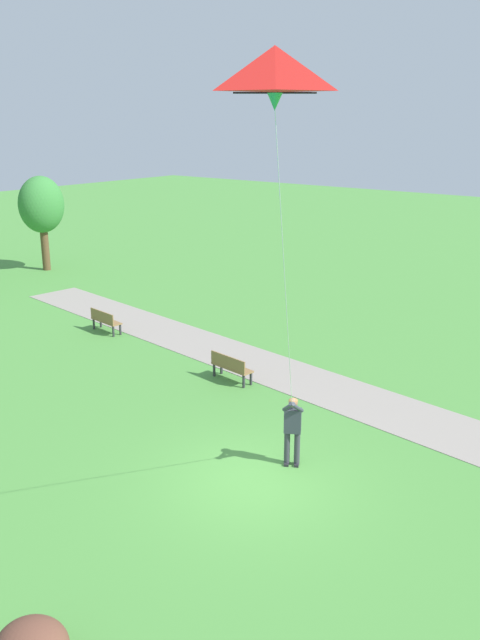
{
  "coord_description": "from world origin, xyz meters",
  "views": [
    {
      "loc": [
        -10.69,
        -7.99,
        7.98
      ],
      "look_at": [
        0.57,
        0.87,
        3.56
      ],
      "focal_mm": 36.91,
      "sensor_mm": 36.0,
      "label": 1
    }
  ],
  "objects_px": {
    "person_kite_flyer": "(292,425)",
    "flying_kite": "(275,85)",
    "tree_treeline_right": "(41,206)",
    "park_bench_near_walkway": "(231,366)",
    "park_bench_far_walkway": "(105,320)"
  },
  "relations": [
    {
      "from": "person_kite_flyer",
      "to": "flying_kite",
      "type": "xyz_separation_m",
      "value": [
        -4.46,
        -2.51,
        7.34
      ]
    },
    {
      "from": "tree_treeline_right",
      "to": "person_kite_flyer",
      "type": "bearing_deg",
      "value": -112.66
    },
    {
      "from": "park_bench_near_walkway",
      "to": "tree_treeline_right",
      "type": "height_order",
      "value": "tree_treeline_right"
    },
    {
      "from": "flying_kite",
      "to": "tree_treeline_right",
      "type": "relative_size",
      "value": 1.4
    },
    {
      "from": "person_kite_flyer",
      "to": "flying_kite",
      "type": "bearing_deg",
      "value": -150.64
    },
    {
      "from": "person_kite_flyer",
      "to": "flying_kite",
      "type": "distance_m",
      "value": 8.94
    },
    {
      "from": "flying_kite",
      "to": "park_bench_far_walkway",
      "type": "xyz_separation_m",
      "value": [
        8.49,
        13.91,
        -7.87
      ]
    },
    {
      "from": "flying_kite",
      "to": "person_kite_flyer",
      "type": "bearing_deg",
      "value": 29.36
    },
    {
      "from": "flying_kite",
      "to": "tree_treeline_right",
      "type": "distance_m",
      "value": 28.93
    },
    {
      "from": "person_kite_flyer",
      "to": "tree_treeline_right",
      "type": "distance_m",
      "value": 24.43
    },
    {
      "from": "flying_kite",
      "to": "park_bench_far_walkway",
      "type": "relative_size",
      "value": 4.61
    },
    {
      "from": "flying_kite",
      "to": "park_bench_near_walkway",
      "type": "relative_size",
      "value": 4.61
    },
    {
      "from": "park_bench_far_walkway",
      "to": "tree_treeline_right",
      "type": "height_order",
      "value": "tree_treeline_right"
    },
    {
      "from": "person_kite_flyer",
      "to": "park_bench_far_walkway",
      "type": "relative_size",
      "value": 1.18
    },
    {
      "from": "person_kite_flyer",
      "to": "park_bench_far_walkway",
      "type": "bearing_deg",
      "value": 70.52
    }
  ]
}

